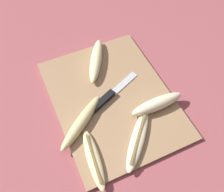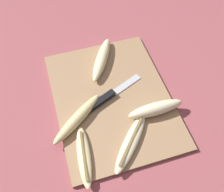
{
  "view_description": "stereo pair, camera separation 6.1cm",
  "coord_description": "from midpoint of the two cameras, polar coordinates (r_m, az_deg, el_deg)",
  "views": [
    {
      "loc": [
        0.42,
        -0.19,
        0.71
      ],
      "look_at": [
        0.0,
        0.0,
        0.02
      ],
      "focal_mm": 42.0,
      "sensor_mm": 36.0,
      "label": 1
    },
    {
      "loc": [
        0.44,
        -0.14,
        0.71
      ],
      "look_at": [
        0.0,
        0.0,
        0.02
      ],
      "focal_mm": 42.0,
      "sensor_mm": 36.0,
      "label": 2
    }
  ],
  "objects": [
    {
      "name": "ground_plane",
      "position": [
        0.85,
        2.06,
        -0.95
      ],
      "size": [
        4.0,
        4.0,
        0.0
      ],
      "primitive_type": "plane",
      "color": "#93474C"
    },
    {
      "name": "banana_spotted_left",
      "position": [
        0.78,
        -5.32,
        -5.01
      ],
      "size": [
        0.15,
        0.19,
        0.03
      ],
      "rotation": [
        0.0,
        0.0,
        3.79
      ],
      "color": "#DBC684",
      "rests_on": "cutting_board"
    },
    {
      "name": "banana_cream_curved",
      "position": [
        0.76,
        6.45,
        -10.07
      ],
      "size": [
        0.18,
        0.17,
        0.02
      ],
      "rotation": [
        0.0,
        0.0,
        3.98
      ],
      "color": "beige",
      "rests_on": "cutting_board"
    },
    {
      "name": "knife",
      "position": [
        0.82,
        0.17,
        -0.88
      ],
      "size": [
        0.11,
        0.22,
        0.02
      ],
      "rotation": [
        0.0,
        0.0,
        0.4
      ],
      "color": "black",
      "rests_on": "cutting_board"
    },
    {
      "name": "cutting_board",
      "position": [
        0.84,
        2.07,
        -0.72
      ],
      "size": [
        0.48,
        0.36,
        0.01
      ],
      "color": "#997551",
      "rests_on": "ground_plane"
    },
    {
      "name": "banana_pale_long",
      "position": [
        0.81,
        11.63,
        -2.89
      ],
      "size": [
        0.04,
        0.17,
        0.04
      ],
      "rotation": [
        0.0,
        0.0,
        0.01
      ],
      "color": "beige",
      "rests_on": "cutting_board"
    },
    {
      "name": "banana_soft_right",
      "position": [
        0.92,
        -0.35,
        7.95
      ],
      "size": [
        0.19,
        0.13,
        0.03
      ],
      "rotation": [
        0.0,
        0.0,
        4.2
      ],
      "color": "beige",
      "rests_on": "cutting_board"
    },
    {
      "name": "banana_mellow_near",
      "position": [
        0.74,
        -3.72,
        -13.07
      ],
      "size": [
        0.18,
        0.06,
        0.02
      ],
      "rotation": [
        0.0,
        0.0,
        1.46
      ],
      "color": "beige",
      "rests_on": "cutting_board"
    }
  ]
}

